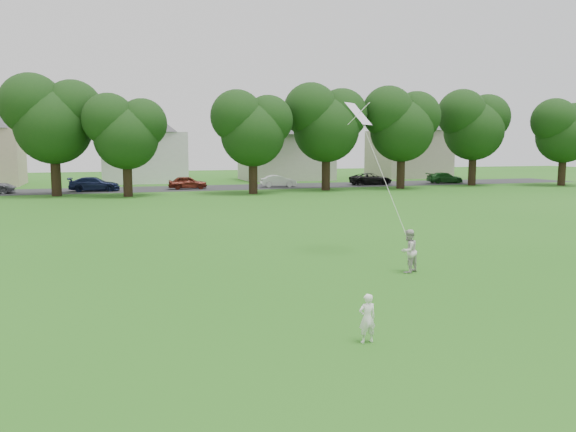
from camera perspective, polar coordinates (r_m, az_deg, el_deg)
name	(u,v)px	position (r m, az deg, el deg)	size (l,w,h in m)	color
ground	(314,341)	(11.55, 2.61, -12.61)	(160.00, 160.00, 0.00)	#246216
street	(152,189)	(52.47, -13.68, 2.67)	(90.00, 7.00, 0.01)	#2D2D30
toddler	(367,318)	(11.44, 8.05, -10.24)	(0.36, 0.24, 1.00)	white
older_boy	(408,251)	(17.76, 12.14, -3.50)	(0.66, 0.51, 1.35)	beige
kite	(382,173)	(18.91, 9.52, 4.32)	(1.28, 2.31, 5.28)	white
tree_row	(183,118)	(46.74, -10.62, 9.73)	(81.77, 9.02, 9.66)	black
parked_cars	(148,183)	(51.40, -14.06, 3.24)	(63.89, 2.31, 1.29)	black
house_row	(142,133)	(62.31, -14.62, 8.14)	(77.06, 14.25, 10.53)	beige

